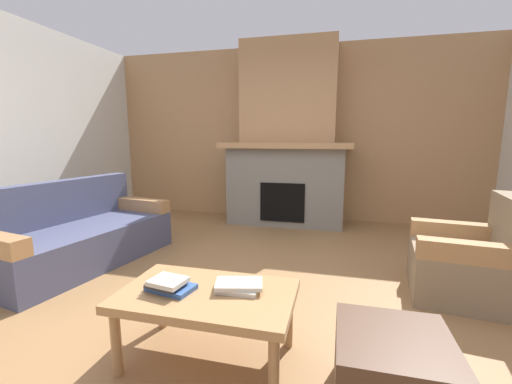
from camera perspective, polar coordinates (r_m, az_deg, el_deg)
name	(u,v)px	position (r m, az deg, el deg)	size (l,w,h in m)	color
ground	(235,302)	(2.77, -3.67, -18.61)	(9.00, 9.00, 0.00)	olive
wall_back_wood_panel	(291,134)	(5.37, 6.10, 9.95)	(6.00, 0.12, 2.70)	tan
fireplace	(287,147)	(5.00, 5.46, 7.86)	(1.90, 0.82, 2.70)	gray
couch	(78,236)	(3.90, -28.57, -6.81)	(1.13, 1.92, 0.85)	#474C6B
armchair	(469,263)	(3.24, 33.17, -10.26)	(0.85, 0.85, 0.85)	#847056
coffee_table	(207,300)	(2.01, -8.52, -18.14)	(1.00, 0.60, 0.43)	#A87A4C
ottoman	(392,375)	(1.87, 22.60, -27.43)	(0.52, 0.52, 0.40)	#4C3323
book_stack_near_edge	(169,285)	(2.02, -14.92, -15.35)	(0.29, 0.22, 0.07)	#335699
book_stack_center	(239,285)	(1.98, -2.94, -15.95)	(0.30, 0.23, 0.05)	beige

